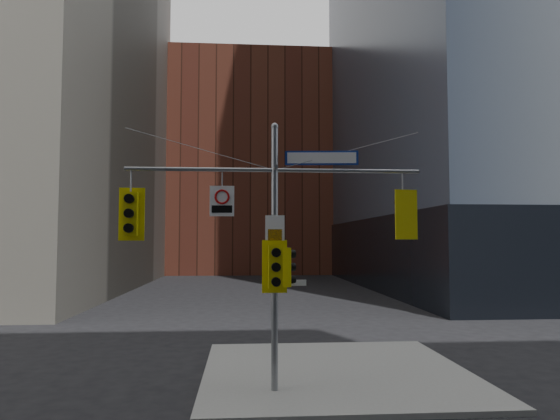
{
  "coord_description": "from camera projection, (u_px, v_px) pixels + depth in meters",
  "views": [
    {
      "loc": [
        -0.85,
        -11.39,
        4.08
      ],
      "look_at": [
        0.15,
        2.0,
        4.92
      ],
      "focal_mm": 32.0,
      "sensor_mm": 36.0,
      "label": 1
    }
  ],
  "objects": [
    {
      "name": "sidewalk_corner",
      "position": [
        335.0,
        372.0,
        15.28
      ],
      "size": [
        8.0,
        8.0,
        0.15
      ],
      "primitive_type": "cube",
      "color": "gray",
      "rests_on": "ground"
    },
    {
      "name": "brick_midrise",
      "position": [
        249.0,
        170.0,
        69.74
      ],
      "size": [
        26.0,
        20.0,
        28.0
      ],
      "primitive_type": "cube",
      "color": "brown",
      "rests_on": "ground"
    },
    {
      "name": "signal_assembly",
      "position": [
        275.0,
        229.0,
        13.4
      ],
      "size": [
        8.0,
        0.8,
        7.3
      ],
      "color": "gray",
      "rests_on": "ground"
    },
    {
      "name": "traffic_light_west_arm",
      "position": [
        130.0,
        214.0,
        13.16
      ],
      "size": [
        0.68,
        0.54,
        1.42
      ],
      "rotation": [
        0.0,
        0.0,
        0.04
      ],
      "color": "yellow",
      "rests_on": "ground"
    },
    {
      "name": "traffic_light_east_arm",
      "position": [
        403.0,
        215.0,
        13.69
      ],
      "size": [
        0.64,
        0.57,
        1.36
      ],
      "rotation": [
        0.0,
        0.0,
        3.31
      ],
      "color": "yellow",
      "rests_on": "ground"
    },
    {
      "name": "traffic_light_pole_side",
      "position": [
        287.0,
        267.0,
        13.38
      ],
      "size": [
        0.46,
        0.39,
        1.05
      ],
      "rotation": [
        0.0,
        0.0,
        1.82
      ],
      "color": "yellow",
      "rests_on": "ground"
    },
    {
      "name": "traffic_light_pole_front",
      "position": [
        275.0,
        267.0,
        13.08
      ],
      "size": [
        0.67,
        0.53,
        1.4
      ],
      "rotation": [
        0.0,
        0.0,
        0.04
      ],
      "color": "yellow",
      "rests_on": "ground"
    },
    {
      "name": "street_sign_blade",
      "position": [
        322.0,
        158.0,
        13.62
      ],
      "size": [
        2.0,
        0.24,
        0.39
      ],
      "rotation": [
        0.0,
        0.0,
        -0.09
      ],
      "color": "navy",
      "rests_on": "ground"
    },
    {
      "name": "regulatory_sign_arm",
      "position": [
        222.0,
        200.0,
        13.33
      ],
      "size": [
        0.65,
        0.08,
        0.82
      ],
      "rotation": [
        0.0,
        0.0,
        -0.04
      ],
      "color": "silver",
      "rests_on": "ground"
    },
    {
      "name": "regulatory_sign_pole",
      "position": [
        275.0,
        229.0,
        13.29
      ],
      "size": [
        0.52,
        0.08,
        0.67
      ],
      "rotation": [
        0.0,
        0.0,
        -0.1
      ],
      "color": "silver",
      "rests_on": "ground"
    },
    {
      "name": "street_blade_ew",
      "position": [
        291.0,
        283.0,
        13.35
      ],
      "size": [
        0.81,
        0.04,
        0.16
      ],
      "rotation": [
        0.0,
        0.0,
        -0.01
      ],
      "color": "silver",
      "rests_on": "ground"
    },
    {
      "name": "street_blade_ns",
      "position": [
        274.0,
        287.0,
        13.76
      ],
      "size": [
        0.07,
        0.83,
        0.17
      ],
      "rotation": [
        0.0,
        0.0,
        -0.05
      ],
      "color": "#145926",
      "rests_on": "ground"
    }
  ]
}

